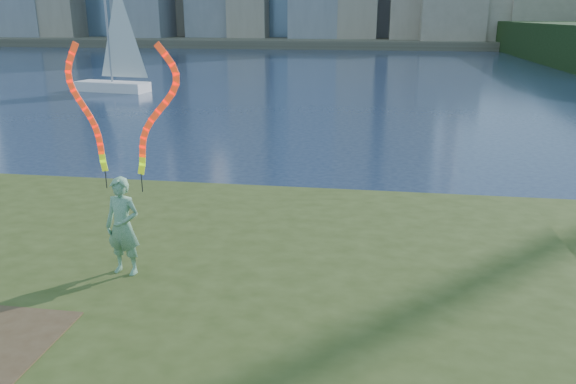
# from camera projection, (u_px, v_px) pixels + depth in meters

# --- Properties ---
(ground) EXTENTS (320.00, 320.00, 0.00)m
(ground) POSITION_uv_depth(u_px,v_px,m) (169.00, 308.00, 9.78)
(ground) COLOR #1B2844
(ground) RESTS_ON ground
(grassy_knoll) EXTENTS (20.00, 18.00, 0.80)m
(grassy_knoll) POSITION_uv_depth(u_px,v_px,m) (107.00, 370.00, 7.52)
(grassy_knoll) COLOR #334117
(grassy_knoll) RESTS_ON ground
(far_shore) EXTENTS (320.00, 40.00, 1.20)m
(far_shore) POSITION_uv_depth(u_px,v_px,m) (359.00, 40.00, 99.08)
(far_shore) COLOR #484335
(far_shore) RESTS_ON ground
(woman_with_ribbons) EXTENTS (2.04, 0.49, 4.01)m
(woman_with_ribbons) POSITION_uv_depth(u_px,v_px,m) (121.00, 191.00, 8.91)
(woman_with_ribbons) COLOR #16652D
(woman_with_ribbons) RESTS_ON grassy_knoll
(sailboat) EXTENTS (5.29, 2.43, 7.94)m
(sailboat) POSITION_uv_depth(u_px,v_px,m) (115.00, 71.00, 36.79)
(sailboat) COLOR white
(sailboat) RESTS_ON ground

